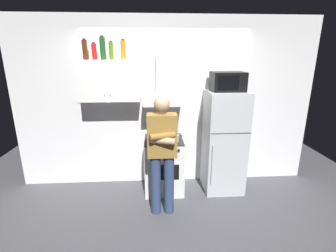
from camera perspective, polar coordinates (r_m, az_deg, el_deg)
name	(u,v)px	position (r m, az deg, el deg)	size (l,w,h in m)	color
ground_plane	(168,197)	(3.93, 0.00, -16.31)	(7.00, 7.00, 0.00)	#4C4C51
back_wall_tiled	(166,104)	(3.98, -0.55, 5.21)	(4.80, 0.10, 2.70)	white
upper_cabinet	(109,81)	(3.75, -13.69, 10.24)	(0.90, 0.37, 0.60)	white
stove_oven	(164,165)	(3.93, -0.97, -9.05)	(0.60, 0.62, 0.87)	white
range_hood	(163,91)	(3.71, -1.15, 8.27)	(0.60, 0.44, 0.75)	white
refrigerator	(224,142)	(3.95, 12.95, -3.62)	(0.60, 0.62, 1.60)	silver
microwave	(228,81)	(3.75, 13.79, 10.09)	(0.48, 0.37, 0.28)	black
person_standing	(162,152)	(3.19, -1.39, -6.15)	(0.38, 0.33, 1.64)	navy
cooking_pot	(173,138)	(3.64, 1.13, -2.83)	(0.29, 0.19, 0.10)	#B7BABF
bottle_liquor_amber	(123,50)	(3.70, -10.43, 17.11)	(0.07, 0.07, 0.28)	#B7721E
bottle_rum_dark	(85,50)	(3.81, -18.88, 16.56)	(0.07, 0.07, 0.29)	#47230F
bottle_olive_oil	(111,51)	(3.75, -13.17, 16.79)	(0.07, 0.07, 0.26)	#4C6B19
bottle_soda_red	(94,51)	(3.78, -16.91, 16.36)	(0.07, 0.07, 0.24)	red
bottle_wine_green	(103,48)	(3.72, -15.05, 17.17)	(0.08, 0.08, 0.33)	#19471E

